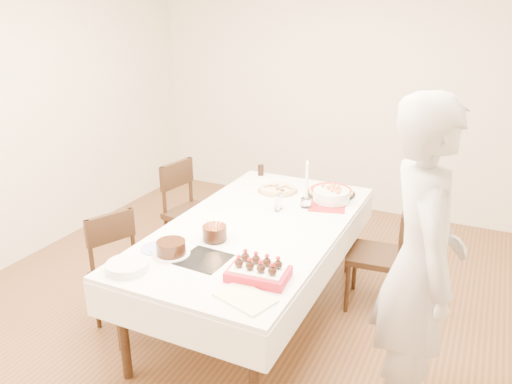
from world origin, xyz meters
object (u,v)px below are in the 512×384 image
at_px(chair_right_savory, 376,255).
at_px(birthday_cake, 214,228).
at_px(pasta_bowl, 331,195).
at_px(strawberry_box, 258,272).
at_px(person, 420,267).
at_px(taper_candle, 307,184).
at_px(chair_left_dessert, 127,277).
at_px(layer_cake, 171,248).
at_px(pizza_white, 278,189).
at_px(pizza_pepperoni, 331,191).
at_px(chair_left_savory, 195,214).
at_px(dining_table, 256,272).
at_px(cola_glass, 261,170).

height_order(chair_right_savory, birthday_cake, birthday_cake).
distance_m(pasta_bowl, strawberry_box, 1.30).
distance_m(person, pasta_bowl, 1.36).
bearing_deg(taper_candle, chair_left_dessert, -133.78).
height_order(person, birthday_cake, person).
xyz_separation_m(chair_left_dessert, pasta_bowl, (1.08, 1.17, 0.38)).
bearing_deg(taper_candle, layer_cake, -113.51).
height_order(chair_left_dessert, pizza_white, chair_left_dessert).
bearing_deg(chair_right_savory, taper_candle, -177.93).
relative_size(chair_right_savory, person, 0.46).
relative_size(chair_left_dessert, pizza_pepperoni, 2.17).
xyz_separation_m(pizza_pepperoni, strawberry_box, (0.04, -1.46, 0.02)).
height_order(chair_left_savory, pasta_bowl, chair_left_savory).
height_order(chair_left_dessert, birthday_cake, birthday_cake).
distance_m(dining_table, chair_left_savory, 1.03).
height_order(dining_table, pasta_bowl, pasta_bowl).
distance_m(pizza_pepperoni, birthday_cake, 1.23).
height_order(pizza_pepperoni, cola_glass, cola_glass).
xyz_separation_m(dining_table, layer_cake, (-0.27, -0.63, 0.42)).
distance_m(taper_candle, layer_cake, 1.20).
xyz_separation_m(person, strawberry_box, (-0.83, -0.22, -0.12)).
distance_m(chair_left_dessert, taper_candle, 1.46).
relative_size(dining_table, pizza_white, 6.48).
height_order(dining_table, cola_glass, cola_glass).
relative_size(person, layer_cake, 7.98).
relative_size(pizza_white, pasta_bowl, 1.18).
distance_m(pizza_pepperoni, cola_glass, 0.74).
bearing_deg(cola_glass, chair_left_dessert, -101.80).
distance_m(chair_left_dessert, pizza_pepperoni, 1.72).
xyz_separation_m(layer_cake, birthday_cake, (0.14, 0.29, 0.04)).
bearing_deg(strawberry_box, pizza_pepperoni, 91.57).
relative_size(chair_left_dessert, taper_candle, 2.25).
xyz_separation_m(chair_left_dessert, pizza_white, (0.62, 1.19, 0.35)).
xyz_separation_m(layer_cake, strawberry_box, (0.60, -0.02, -0.00)).
bearing_deg(chair_left_savory, pasta_bowl, -166.97).
bearing_deg(pizza_white, chair_right_savory, -8.67).
relative_size(dining_table, chair_right_savory, 2.53).
bearing_deg(pasta_bowl, person, -52.97).
height_order(pizza_pepperoni, layer_cake, layer_cake).
height_order(chair_right_savory, taper_candle, taper_candle).
bearing_deg(pizza_pepperoni, layer_cake, -111.22).
xyz_separation_m(chair_right_savory, chair_left_dessert, (-1.49, -1.06, 0.00)).
distance_m(pasta_bowl, cola_glass, 0.84).
height_order(pasta_bowl, birthday_cake, birthday_cake).
distance_m(dining_table, pizza_pepperoni, 0.95).
bearing_deg(taper_candle, birthday_cake, -113.02).
distance_m(pizza_pepperoni, pasta_bowl, 0.18).
relative_size(dining_table, birthday_cake, 13.51).
xyz_separation_m(pizza_white, strawberry_box, (0.45, -1.32, 0.02)).
bearing_deg(dining_table, chair_right_savory, 35.54).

